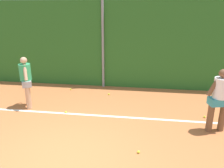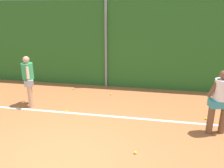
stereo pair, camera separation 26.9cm
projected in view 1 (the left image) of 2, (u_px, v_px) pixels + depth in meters
ground_plane at (82, 127)px, 6.58m from camera, size 29.98×29.98×0.00m
hedge_fence_backdrop at (104, 45)px, 9.45m from camera, size 19.49×0.25×3.49m
fence_post_center at (103, 45)px, 9.27m from camera, size 0.10×0.10×3.58m
court_baseline_paint at (88, 115)px, 7.28m from camera, size 14.24×0.10×0.01m
player_foreground_near at (219, 98)px, 6.08m from camera, size 0.78×0.41×1.76m
player_midcourt at (26, 80)px, 7.59m from camera, size 0.53×0.68×1.72m
tennis_ball_0 at (205, 117)px, 7.09m from camera, size 0.07×0.07×0.07m
tennis_ball_1 at (109, 94)px, 8.89m from camera, size 0.07×0.07×0.07m
tennis_ball_2 at (138, 152)px, 5.39m from camera, size 0.07×0.07×0.07m
tennis_ball_3 at (71, 89)px, 9.42m from camera, size 0.07×0.07×0.07m
tennis_ball_5 at (66, 112)px, 7.41m from camera, size 0.07×0.07×0.07m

